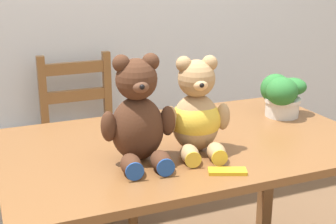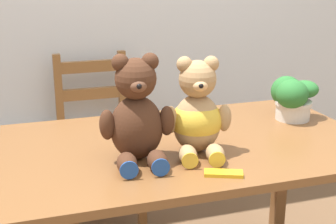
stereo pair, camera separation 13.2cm
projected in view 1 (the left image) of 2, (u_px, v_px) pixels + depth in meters
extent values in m
cylinder|color=white|center=(8.00, 183.00, 2.54)|extent=(0.06, 0.06, 0.57)
cylinder|color=white|center=(22.00, 181.00, 2.56)|extent=(0.06, 0.06, 0.57)
cylinder|color=white|center=(34.00, 179.00, 2.59)|extent=(0.06, 0.06, 0.57)
cylinder|color=white|center=(47.00, 177.00, 2.61)|extent=(0.06, 0.06, 0.57)
cylinder|color=white|center=(60.00, 175.00, 2.64)|extent=(0.06, 0.06, 0.57)
cylinder|color=white|center=(72.00, 173.00, 2.66)|extent=(0.06, 0.06, 0.57)
cylinder|color=white|center=(84.00, 171.00, 2.69)|extent=(0.06, 0.06, 0.57)
cube|color=brown|center=(186.00, 144.00, 1.81)|extent=(1.40, 0.84, 0.03)
cube|color=brown|center=(13.00, 219.00, 2.01)|extent=(0.06, 0.06, 0.74)
cube|color=brown|center=(267.00, 171.00, 2.48)|extent=(0.06, 0.06, 0.74)
cube|color=brown|center=(88.00, 159.00, 2.41)|extent=(0.38, 0.44, 0.03)
cube|color=brown|center=(133.00, 211.00, 2.37)|extent=(0.04, 0.04, 0.44)
cube|color=brown|center=(109.00, 137.00, 2.64)|extent=(0.04, 0.04, 0.97)
cube|color=brown|center=(47.00, 146.00, 2.51)|extent=(0.04, 0.04, 0.97)
cube|color=brown|center=(75.00, 68.00, 2.45)|extent=(0.30, 0.03, 0.06)
cube|color=brown|center=(76.00, 95.00, 2.50)|extent=(0.30, 0.03, 0.06)
ellipsoid|color=#472819|center=(137.00, 129.00, 1.60)|extent=(0.20, 0.17, 0.23)
sphere|color=#472819|center=(136.00, 79.00, 1.55)|extent=(0.14, 0.14, 0.14)
sphere|color=#472819|center=(151.00, 62.00, 1.54)|extent=(0.06, 0.06, 0.06)
sphere|color=#472819|center=(121.00, 63.00, 1.52)|extent=(0.06, 0.06, 0.06)
ellipsoid|color=brown|center=(140.00, 86.00, 1.50)|extent=(0.06, 0.06, 0.04)
sphere|color=black|center=(142.00, 87.00, 1.48)|extent=(0.02, 0.02, 0.02)
ellipsoid|color=#472819|center=(168.00, 121.00, 1.60)|extent=(0.06, 0.06, 0.11)
ellipsoid|color=#472819|center=(109.00, 126.00, 1.54)|extent=(0.06, 0.06, 0.11)
ellipsoid|color=#472819|center=(161.00, 161.00, 1.53)|extent=(0.08, 0.12, 0.07)
cylinder|color=#1E4793|center=(166.00, 168.00, 1.48)|extent=(0.06, 0.01, 0.06)
ellipsoid|color=#472819|center=(131.00, 165.00, 1.50)|extent=(0.08, 0.12, 0.07)
cylinder|color=#1E4793|center=(135.00, 172.00, 1.45)|extent=(0.06, 0.01, 0.06)
ellipsoid|color=tan|center=(196.00, 122.00, 1.68)|extent=(0.20, 0.18, 0.21)
sphere|color=tan|center=(196.00, 78.00, 1.63)|extent=(0.13, 0.13, 0.13)
sphere|color=tan|center=(210.00, 63.00, 1.62)|extent=(0.06, 0.06, 0.06)
sphere|color=tan|center=(184.00, 64.00, 1.61)|extent=(0.06, 0.06, 0.06)
ellipsoid|color=#E5B279|center=(200.00, 85.00, 1.59)|extent=(0.06, 0.06, 0.04)
sphere|color=black|center=(202.00, 85.00, 1.57)|extent=(0.02, 0.02, 0.02)
ellipsoid|color=tan|center=(223.00, 116.00, 1.67)|extent=(0.06, 0.06, 0.10)
ellipsoid|color=tan|center=(170.00, 120.00, 1.64)|extent=(0.06, 0.06, 0.10)
ellipsoid|color=tan|center=(216.00, 152.00, 1.61)|extent=(0.08, 0.12, 0.06)
cylinder|color=gold|center=(221.00, 158.00, 1.56)|extent=(0.06, 0.02, 0.06)
ellipsoid|color=tan|center=(190.00, 154.00, 1.59)|extent=(0.08, 0.12, 0.06)
cylinder|color=gold|center=(193.00, 160.00, 1.54)|extent=(0.06, 0.02, 0.06)
ellipsoid|color=gold|center=(196.00, 120.00, 1.68)|extent=(0.21, 0.19, 0.15)
cylinder|color=beige|center=(282.00, 107.00, 2.09)|extent=(0.15, 0.15, 0.08)
cylinder|color=beige|center=(283.00, 100.00, 2.08)|extent=(0.16, 0.16, 0.02)
ellipsoid|color=#286B2D|center=(293.00, 86.00, 2.09)|extent=(0.12, 0.12, 0.08)
ellipsoid|color=#286B2D|center=(275.00, 89.00, 2.09)|extent=(0.13, 0.13, 0.13)
ellipsoid|color=#286B2D|center=(282.00, 92.00, 2.03)|extent=(0.14, 0.14, 0.13)
cube|color=gold|center=(226.00, 171.00, 1.52)|extent=(0.13, 0.09, 0.01)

